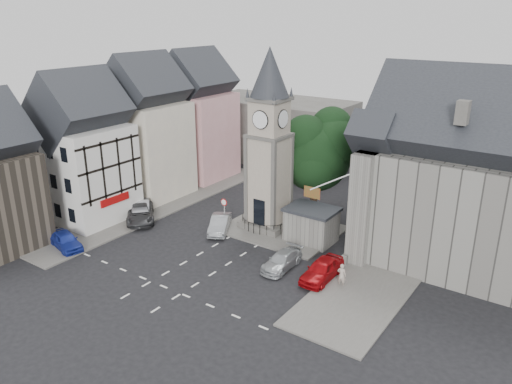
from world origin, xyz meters
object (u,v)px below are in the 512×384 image
Objects in this scene: stone_shelter at (311,224)px; car_west_blue at (66,240)px; car_east_red at (322,270)px; pedestrian at (342,275)px; clock_tower at (269,142)px.

stone_shelter reaches higher than car_west_blue.
car_west_blue is 21.66m from car_east_red.
pedestrian is (5.56, -5.50, -0.65)m from stone_shelter.
clock_tower is 3.52× the size of car_east_red.
clock_tower is at bearing 146.01° from car_east_red.
pedestrian is at bearing -3.59° from car_east_red.
stone_shelter reaches higher than car_east_red.
clock_tower is at bearing 174.16° from stone_shelter.
pedestrian reaches higher than car_west_blue.
car_west_blue is at bearing -141.08° from stone_shelter.
car_east_red reaches higher than car_west_blue.
car_west_blue is at bearing 10.04° from pedestrian.
pedestrian is at bearing -30.04° from clock_tower.
car_west_blue is (-16.30, -13.16, -0.82)m from stone_shelter.
stone_shelter is (4.80, -0.49, -6.57)m from clock_tower.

